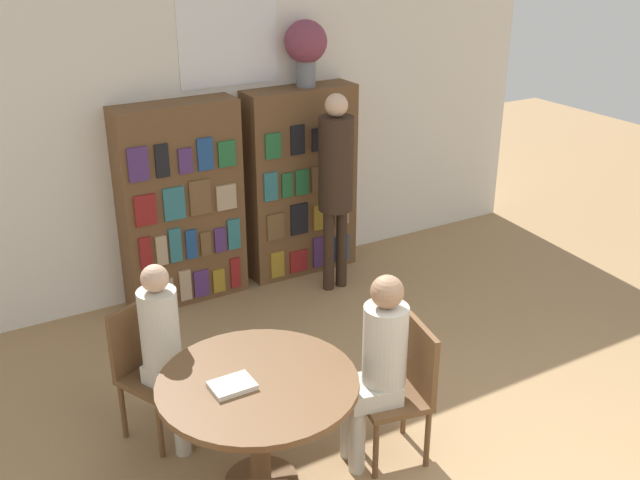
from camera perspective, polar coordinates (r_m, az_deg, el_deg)
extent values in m
cube|color=silver|center=(6.66, -6.80, 9.13)|extent=(6.40, 0.06, 3.00)
cube|color=white|center=(6.47, -7.03, 16.38)|extent=(0.90, 0.01, 1.10)
cube|color=brown|center=(6.47, -10.54, 2.67)|extent=(1.04, 0.32, 1.75)
cube|color=brown|center=(6.50, -12.82, -4.30)|extent=(0.12, 0.02, 0.21)
cube|color=tan|center=(6.54, -11.46, -3.88)|extent=(0.09, 0.02, 0.24)
cube|color=tan|center=(6.57, -10.22, -3.41)|extent=(0.10, 0.02, 0.28)
cube|color=#4C2D6B|center=(6.62, -9.03, -3.28)|extent=(0.14, 0.02, 0.24)
cube|color=olive|center=(6.68, -7.72, -3.08)|extent=(0.11, 0.02, 0.21)
cube|color=maroon|center=(6.72, -6.47, -2.50)|extent=(0.09, 0.02, 0.29)
cube|color=maroon|center=(6.32, -13.14, -0.98)|extent=(0.10, 0.02, 0.28)
cube|color=tan|center=(6.36, -11.98, -0.79)|extent=(0.10, 0.02, 0.26)
cube|color=#2D707A|center=(6.39, -10.97, -0.40)|extent=(0.10, 0.02, 0.30)
cube|color=navy|center=(6.44, -9.78, -0.31)|extent=(0.10, 0.02, 0.26)
cube|color=brown|center=(6.49, -8.70, -0.27)|extent=(0.09, 0.02, 0.21)
cube|color=#4C2D6B|center=(6.53, -7.62, 0.00)|extent=(0.10, 0.02, 0.22)
cube|color=#2D707A|center=(6.57, -6.59, 0.45)|extent=(0.12, 0.02, 0.28)
cube|color=maroon|center=(6.19, -13.16, 2.22)|extent=(0.18, 0.02, 0.26)
cube|color=#2D707A|center=(6.26, -11.05, 2.73)|extent=(0.18, 0.02, 0.28)
cube|color=brown|center=(6.32, -9.13, 3.22)|extent=(0.19, 0.02, 0.30)
cube|color=tan|center=(6.42, -7.16, 3.26)|extent=(0.18, 0.02, 0.22)
cube|color=#4C2D6B|center=(6.06, -13.69, 5.61)|extent=(0.16, 0.02, 0.28)
cube|color=black|center=(6.11, -11.95, 5.92)|extent=(0.11, 0.02, 0.27)
cube|color=#4C2D6B|center=(6.18, -10.22, 5.95)|extent=(0.12, 0.02, 0.21)
cube|color=navy|center=(6.23, -8.74, 6.49)|extent=(0.13, 0.02, 0.27)
cube|color=#236638|center=(6.31, -7.12, 6.54)|extent=(0.15, 0.02, 0.22)
cube|color=brown|center=(6.92, -1.51, 4.44)|extent=(1.04, 0.32, 1.75)
cube|color=olive|center=(6.89, -3.27, -1.88)|extent=(0.13, 0.02, 0.25)
cube|color=maroon|center=(6.99, -1.63, -1.62)|extent=(0.18, 0.02, 0.21)
cube|color=#4C2D6B|center=(7.08, 0.00, -0.89)|extent=(0.14, 0.02, 0.30)
cube|color=navy|center=(7.20, 1.66, -0.63)|extent=(0.15, 0.02, 0.26)
cube|color=brown|center=(6.73, -3.41, 1.02)|extent=(0.17, 0.02, 0.25)
cube|color=black|center=(6.83, -1.59, 1.61)|extent=(0.18, 0.02, 0.29)
cube|color=olive|center=(6.94, 0.03, 1.77)|extent=(0.14, 0.02, 0.25)
cube|color=tan|center=(7.06, 1.68, 2.04)|extent=(0.14, 0.02, 0.22)
cube|color=#2D707A|center=(6.58, -3.78, 4.08)|extent=(0.13, 0.02, 0.26)
cube|color=#236638|center=(6.66, -2.53, 4.18)|extent=(0.10, 0.02, 0.23)
cube|color=#236638|center=(6.72, -1.38, 4.43)|extent=(0.14, 0.02, 0.23)
cube|color=brown|center=(6.80, -0.24, 4.66)|extent=(0.10, 0.02, 0.24)
cube|color=olive|center=(6.86, 0.86, 5.12)|extent=(0.11, 0.02, 0.30)
cube|color=maroon|center=(6.94, 1.98, 5.26)|extent=(0.11, 0.02, 0.28)
cube|color=#236638|center=(6.49, -3.60, 7.16)|extent=(0.15, 0.02, 0.22)
cube|color=black|center=(6.59, -1.72, 7.63)|extent=(0.13, 0.02, 0.26)
cube|color=black|center=(6.71, 0.03, 7.69)|extent=(0.17, 0.02, 0.21)
cube|color=#4C2D6B|center=(6.81, 1.71, 8.25)|extent=(0.16, 0.02, 0.28)
cylinder|color=slate|center=(6.70, -1.08, 12.61)|extent=(0.17, 0.17, 0.24)
sphere|color=brown|center=(6.65, -1.10, 14.88)|extent=(0.37, 0.37, 0.37)
cylinder|color=brown|center=(4.50, -4.62, -14.54)|extent=(0.12, 0.12, 0.66)
cylinder|color=brown|center=(4.30, -4.77, -10.86)|extent=(1.15, 1.15, 0.04)
cube|color=brown|center=(4.95, -12.24, -10.23)|extent=(0.53, 0.53, 0.04)
cube|color=brown|center=(4.94, -13.92, -7.13)|extent=(0.38, 0.20, 0.45)
cylinder|color=brown|center=(5.06, -9.25, -12.17)|extent=(0.04, 0.04, 0.41)
cylinder|color=brown|center=(4.88, -12.09, -13.97)|extent=(0.04, 0.04, 0.41)
cylinder|color=brown|center=(5.27, -11.96, -10.82)|extent=(0.04, 0.04, 0.41)
cylinder|color=brown|center=(5.10, -14.78, -12.46)|extent=(0.04, 0.04, 0.41)
cube|color=brown|center=(4.68, 5.50, -11.88)|extent=(0.47, 0.47, 0.04)
cube|color=brown|center=(4.62, 7.68, -8.93)|extent=(0.12, 0.40, 0.45)
cylinder|color=brown|center=(4.64, 4.27, -15.69)|extent=(0.04, 0.04, 0.41)
cylinder|color=brown|center=(4.89, 2.70, -13.33)|extent=(0.04, 0.04, 0.41)
cylinder|color=brown|center=(4.76, 8.18, -14.75)|extent=(0.04, 0.04, 0.41)
cylinder|color=brown|center=(5.00, 6.42, -12.52)|extent=(0.04, 0.04, 0.41)
cube|color=beige|center=(4.82, -11.16, -10.02)|extent=(0.35, 0.39, 0.12)
cylinder|color=beige|center=(4.71, -12.13, -6.53)|extent=(0.24, 0.24, 0.50)
sphere|color=tan|center=(4.55, -12.49, -2.87)|extent=(0.17, 0.17, 0.17)
cylinder|color=beige|center=(4.95, -9.41, -12.87)|extent=(0.10, 0.10, 0.45)
cylinder|color=beige|center=(4.87, -10.52, -13.59)|extent=(0.10, 0.10, 0.45)
cube|color=beige|center=(4.59, 3.91, -11.42)|extent=(0.37, 0.33, 0.12)
cylinder|color=beige|center=(4.45, 4.98, -7.93)|extent=(0.27, 0.27, 0.50)
sphere|color=#A37A5B|center=(4.28, 5.14, -3.95)|extent=(0.20, 0.20, 0.20)
cylinder|color=beige|center=(4.67, 2.85, -15.02)|extent=(0.10, 0.10, 0.45)
cylinder|color=beige|center=(4.78, 2.19, -13.99)|extent=(0.10, 0.10, 0.45)
cylinder|color=#332319|center=(6.69, 0.66, -0.79)|extent=(0.10, 0.10, 0.76)
cylinder|color=#332319|center=(6.76, 1.65, -0.54)|extent=(0.10, 0.10, 0.76)
cylinder|color=#332319|center=(6.44, 1.22, 5.80)|extent=(0.30, 0.30, 0.83)
sphere|color=#DBB293|center=(6.31, 1.26, 10.24)|extent=(0.20, 0.20, 0.20)
cylinder|color=#332319|center=(6.65, 0.67, 8.23)|extent=(0.07, 0.30, 0.07)
cube|color=silver|center=(4.23, -6.71, -10.96)|extent=(0.24, 0.18, 0.03)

